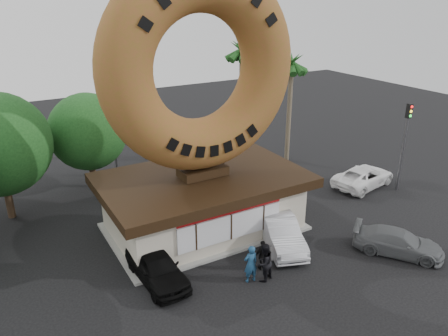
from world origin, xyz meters
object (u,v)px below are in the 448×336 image
donut_shop (203,200)px  car_silver (280,231)px  car_black (157,267)px  giant_donut (201,68)px  traffic_signal (405,136)px  car_white (364,177)px  street_lamp (114,117)px  car_grey (398,242)px  person_center (264,263)px  person_left (251,264)px  person_right (263,255)px

donut_shop → car_silver: bearing=-53.2°
car_black → giant_donut: bearing=35.3°
car_black → car_silver: car_silver is taller
traffic_signal → car_white: bearing=132.9°
street_lamp → car_black: bearing=-100.0°
traffic_signal → car_grey: (-6.48, -5.41, -3.22)m
traffic_signal → car_grey: 9.03m
car_white → person_center: bearing=103.5°
donut_shop → giant_donut: (0.00, 0.02, 7.38)m
street_lamp → car_silver: size_ratio=1.64×
car_white → donut_shop: bearing=77.9°
street_lamp → person_center: bearing=-82.7°
person_left → person_center: 0.64m
donut_shop → person_left: (-0.43, -5.57, -0.81)m
car_grey → car_white: 8.62m
person_left → car_white: size_ratio=0.38×
person_center → car_white: size_ratio=0.38×
giant_donut → car_grey: (7.52, -7.41, -8.50)m
giant_donut → traffic_signal: (14.00, -2.01, -5.28)m
car_silver → car_white: (9.74, 3.29, -0.10)m
car_black → car_grey: (11.73, -4.08, -0.10)m
person_left → person_center: (0.60, -0.24, 0.01)m
person_left → car_black: person_left is taller
street_lamp → car_white: 18.07m
street_lamp → traffic_signal: size_ratio=1.32×
car_black → traffic_signal: bearing=1.1°
traffic_signal → donut_shop: bearing=171.9°
donut_shop → car_black: bearing=-141.7°
traffic_signal → car_silver: size_ratio=1.25×
car_white → car_black: bearing=89.6°
donut_shop → street_lamp: bearing=100.5°
person_left → donut_shop: bearing=-90.1°
person_right → car_black: bearing=-15.6°
donut_shop → car_white: 12.51m
person_left → car_grey: 8.17m
giant_donut → traffic_signal: bearing=-8.2°
street_lamp → car_white: bearing=-35.9°
donut_shop → traffic_signal: (14.00, -1.99, 2.10)m
donut_shop → car_silver: 4.64m
giant_donut → car_black: (-4.21, -3.34, -8.40)m
car_silver → car_grey: bearing=-18.6°
person_left → car_grey: (7.95, -1.83, -0.30)m
person_center → car_grey: (7.36, -1.59, -0.31)m
donut_shop → giant_donut: size_ratio=1.05×
giant_donut → car_grey: bearing=-44.6°
person_left → person_center: person_center is taller
giant_donut → person_center: (0.17, -5.82, -8.19)m
traffic_signal → car_grey: bearing=-140.2°
person_center → car_grey: person_center is taller
traffic_signal → car_black: traffic_signal is taller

